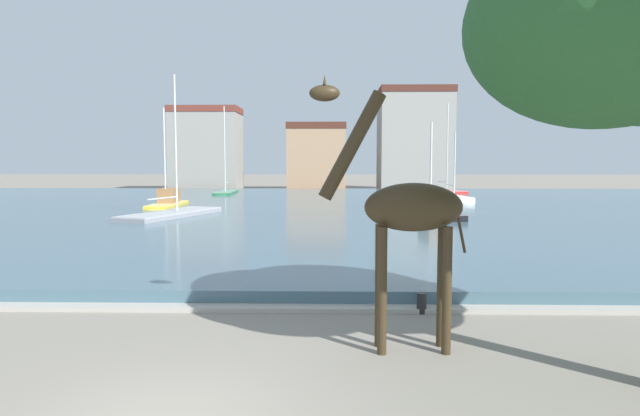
{
  "coord_description": "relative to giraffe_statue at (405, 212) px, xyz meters",
  "views": [
    {
      "loc": [
        2.32,
        -7.54,
        3.69
      ],
      "look_at": [
        1.95,
        10.25,
        2.2
      ],
      "focal_mm": 31.39,
      "sensor_mm": 36.0,
      "label": 1
    }
  ],
  "objects": [
    {
      "name": "harbor_water",
      "position": [
        -3.74,
        29.69,
        -2.49
      ],
      "size": [
        80.81,
        53.24,
        0.43
      ],
      "primitive_type": "cube",
      "color": "#476675",
      "rests_on": "ground"
    },
    {
      "name": "quay_edge_coping",
      "position": [
        -3.74,
        2.82,
        -2.65
      ],
      "size": [
        80.81,
        0.5,
        0.12
      ],
      "primitive_type": "cube",
      "color": "#ADA89E",
      "rests_on": "ground"
    },
    {
      "name": "giraffe_statue",
      "position": [
        0.0,
        0.0,
        0.0
      ],
      "size": [
        3.04,
        0.77,
        5.31
      ],
      "color": "#382B19",
      "rests_on": "ground"
    },
    {
      "name": "sailboat_grey",
      "position": [
        -10.7,
        22.91,
        -2.33
      ],
      "size": [
        4.95,
        9.32,
        8.82
      ],
      "color": "#939399",
      "rests_on": "ground"
    },
    {
      "name": "sailboat_red",
      "position": [
        10.38,
        46.51,
        -2.3
      ],
      "size": [
        3.94,
        6.66,
        9.53
      ],
      "color": "red",
      "rests_on": "ground"
    },
    {
      "name": "sailboat_yellow",
      "position": [
        -13.39,
        29.26,
        -2.15
      ],
      "size": [
        1.8,
        6.8,
        7.49
      ],
      "color": "gold",
      "rests_on": "ground"
    },
    {
      "name": "sailboat_white",
      "position": [
        8.59,
        34.86,
        -2.26
      ],
      "size": [
        2.52,
        6.28,
        6.01
      ],
      "color": "white",
      "rests_on": "ground"
    },
    {
      "name": "sailboat_green",
      "position": [
        -12.15,
        45.09,
        -2.32
      ],
      "size": [
        1.9,
        7.54,
        9.16
      ],
      "color": "#236B42",
      "rests_on": "ground"
    },
    {
      "name": "sailboat_black",
      "position": [
        4.4,
        22.12,
        -2.09
      ],
      "size": [
        3.02,
        6.32,
        5.96
      ],
      "color": "black",
      "rests_on": "ground"
    },
    {
      "name": "mooring_bollard",
      "position": [
        0.78,
        2.67,
        -2.46
      ],
      "size": [
        0.24,
        0.24,
        0.5
      ],
      "primitive_type": "cylinder",
      "color": "#232326",
      "rests_on": "ground"
    },
    {
      "name": "townhouse_end_terrace",
      "position": [
        -17.31,
        60.04,
        2.54
      ],
      "size": [
        8.62,
        6.01,
        10.48
      ],
      "color": "gray",
      "rests_on": "ground"
    },
    {
      "name": "townhouse_wide_warehouse",
      "position": [
        -3.33,
        60.26,
        1.53
      ],
      "size": [
        7.36,
        6.16,
        8.45
      ],
      "color": "tan",
      "rests_on": "ground"
    },
    {
      "name": "townhouse_narrow_midrow",
      "position": [
        8.82,
        59.32,
        3.62
      ],
      "size": [
        8.88,
        7.58,
        12.63
      ],
      "color": "gray",
      "rests_on": "ground"
    }
  ]
}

